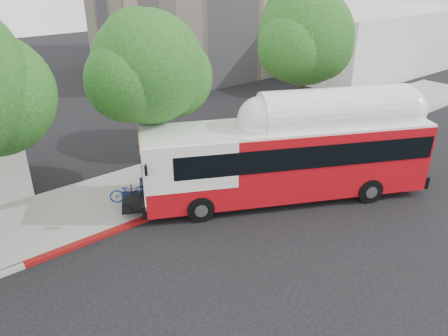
% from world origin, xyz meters
% --- Properties ---
extents(ground, '(120.00, 120.00, 0.00)m').
position_xyz_m(ground, '(0.00, 0.00, 0.00)').
color(ground, black).
rests_on(ground, ground).
extents(sidewalk, '(60.00, 5.00, 0.15)m').
position_xyz_m(sidewalk, '(0.00, 6.50, 0.07)').
color(sidewalk, gray).
rests_on(sidewalk, ground).
extents(curb_strip, '(60.00, 0.30, 0.15)m').
position_xyz_m(curb_strip, '(0.00, 3.90, 0.07)').
color(curb_strip, gray).
rests_on(curb_strip, ground).
extents(red_curb_segment, '(10.00, 0.32, 0.16)m').
position_xyz_m(red_curb_segment, '(-3.00, 3.90, 0.08)').
color(red_curb_segment, maroon).
rests_on(red_curb_segment, ground).
extents(street_tree_mid, '(5.75, 5.00, 8.62)m').
position_xyz_m(street_tree_mid, '(-0.59, 6.06, 5.91)').
color(street_tree_mid, '#2D2116').
rests_on(street_tree_mid, ground).
extents(street_tree_right, '(6.21, 5.40, 9.18)m').
position_xyz_m(street_tree_right, '(9.44, 5.86, 6.26)').
color(street_tree_right, '#2D2116').
rests_on(street_tree_right, ground).
extents(horizon_block, '(20.00, 12.00, 6.00)m').
position_xyz_m(horizon_block, '(30.00, 16.00, 3.00)').
color(horizon_block, silver).
rests_on(horizon_block, ground).
extents(transit_bus, '(13.80, 8.59, 4.21)m').
position_xyz_m(transit_bus, '(3.56, 1.56, 1.97)').
color(transit_bus, '#B40C14').
rests_on(transit_bus, ground).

